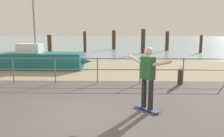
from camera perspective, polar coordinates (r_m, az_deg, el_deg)
ground_plane at (r=5.21m, az=-11.95°, el=-15.55°), size 24.00×10.00×0.04m
beach_strip at (r=12.82m, az=-3.89°, el=-0.13°), size 24.00×6.00×0.04m
sea_surface at (r=40.65m, az=-0.40°, el=6.72°), size 72.00×50.00×0.04m
railing_fence at (r=9.44m, az=-8.78°, el=0.51°), size 12.03×0.05×1.05m
sailboat at (r=13.17m, az=-16.20°, el=2.08°), size 4.97×1.49×5.63m
skateboard at (r=6.45m, az=8.54°, el=-9.72°), size 0.67×0.74×0.08m
skateboarder at (r=6.20m, az=8.76°, el=-1.41°), size 1.00×1.16×1.65m
bollard_short at (r=9.49m, az=16.31°, el=-2.21°), size 0.18×0.18×0.60m
seagull at (r=9.44m, az=16.43°, el=0.04°), size 0.26×0.47×0.18m
groyne_post_0 at (r=20.28m, az=-15.04°, el=5.61°), size 0.34×0.34×1.67m
groyne_post_1 at (r=21.92m, az=-6.67°, el=6.51°), size 0.27×0.27×1.93m
groyne_post_2 at (r=24.69m, az=0.45°, el=7.01°), size 0.38×0.38×1.99m
groyne_post_3 at (r=21.02m, az=7.63°, el=6.63°), size 0.37×0.37×2.14m
groyne_post_4 at (r=23.91m, az=13.35°, el=6.55°), size 0.35×0.35×1.91m
groyne_post_5 at (r=22.78m, az=20.94°, el=5.63°), size 0.26×0.26×1.59m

